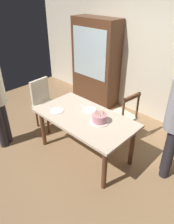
{
  "coord_description": "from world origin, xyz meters",
  "views": [
    {
      "loc": [
        1.92,
        -1.95,
        2.46
      ],
      "look_at": [
        0.05,
        0.0,
        0.84
      ],
      "focal_mm": 34.02,
      "sensor_mm": 36.0,
      "label": 1
    }
  ],
  "objects": [
    {
      "name": "plate_far_side",
      "position": [
        -0.08,
        0.19,
        0.74
      ],
      "size": [
        0.22,
        0.22,
        0.01
      ],
      "primitive_type": "cylinder",
      "color": "white",
      "rests_on": "dining_table"
    },
    {
      "name": "chair_upholstered",
      "position": [
        -1.17,
        0.09,
        0.53
      ],
      "size": [
        0.47,
        0.47,
        0.95
      ],
      "color": "beige",
      "rests_on": "ground"
    },
    {
      "name": "plate_near_celebrant",
      "position": [
        -0.43,
        -0.19,
        0.74
      ],
      "size": [
        0.22,
        0.22,
        0.01
      ],
      "primitive_type": "cylinder",
      "color": "white",
      "rests_on": "dining_table"
    },
    {
      "name": "fork_near_celebrant",
      "position": [
        -0.59,
        -0.2,
        0.74
      ],
      "size": [
        0.18,
        0.05,
        0.01
      ],
      "primitive_type": "cube",
      "rotation": [
        0.0,
        0.0,
        0.21
      ],
      "color": "silver",
      "rests_on": "dining_table"
    },
    {
      "name": "fork_far_side",
      "position": [
        -0.24,
        0.21,
        0.74
      ],
      "size": [
        0.18,
        0.06,
        0.01
      ],
      "primitive_type": "cube",
      "rotation": [
        0.0,
        0.0,
        -0.24
      ],
      "color": "silver",
      "rests_on": "dining_table"
    },
    {
      "name": "back_wall",
      "position": [
        0.0,
        1.85,
        1.3
      ],
      "size": [
        6.4,
        0.1,
        2.6
      ],
      "primitive_type": "cube",
      "color": "beige",
      "rests_on": "ground"
    },
    {
      "name": "china_cabinet",
      "position": [
        -1.17,
        1.56,
        0.95
      ],
      "size": [
        1.1,
        0.45,
        1.9
      ],
      "color": "#56331E",
      "rests_on": "ground"
    },
    {
      "name": "ground",
      "position": [
        0.0,
        0.0,
        0.0
      ],
      "size": [
        6.4,
        6.4,
        0.0
      ],
      "primitive_type": "plane",
      "color": "#93704C"
    },
    {
      "name": "dining_table",
      "position": [
        0.0,
        0.0,
        0.64
      ],
      "size": [
        1.57,
        0.85,
        0.74
      ],
      "color": "beige",
      "rests_on": "ground"
    },
    {
      "name": "chair_spindle_back",
      "position": [
        0.18,
        0.74,
        0.46
      ],
      "size": [
        0.49,
        0.49,
        0.95
      ],
      "color": "beige",
      "rests_on": "ground"
    },
    {
      "name": "birthday_cake",
      "position": [
        0.27,
        0.04,
        0.8
      ],
      "size": [
        0.28,
        0.28,
        0.2
      ],
      "color": "silver",
      "rests_on": "dining_table"
    }
  ]
}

